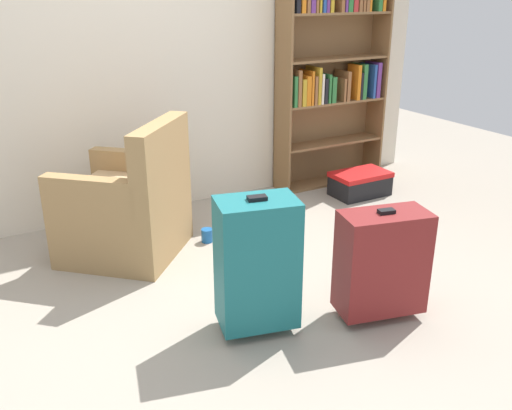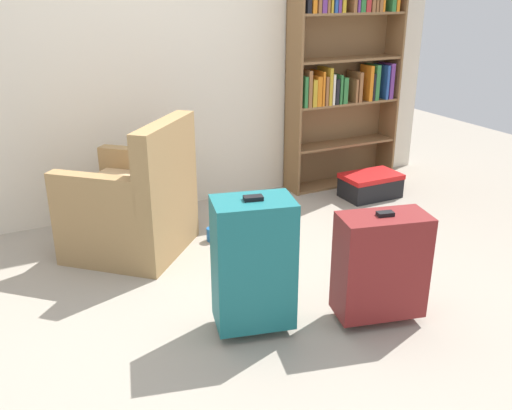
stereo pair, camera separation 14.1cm
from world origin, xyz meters
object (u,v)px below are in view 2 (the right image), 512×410
Objects in this scene: mug at (213,234)px; storage_box at (370,185)px; suitcase_teal at (253,263)px; bookshelf at (342,65)px; suitcase_dark_red at (381,265)px; armchair at (134,206)px.

storage_box reaches higher than mug.
storage_box is 0.65× the size of suitcase_teal.
mug is at bearing -156.26° from bookshelf.
bookshelf is 2.46× the size of suitcase_teal.
storage_box is at bearing 8.08° from mug.
mug is 1.40m from suitcase_dark_red.
suitcase_dark_red is at bearing -72.70° from mug.
mug is at bearing 107.30° from suitcase_dark_red.
suitcase_dark_red is (0.92, -1.40, 0.01)m from armchair.
bookshelf reaches higher than suitcase_dark_red.
armchair reaches higher than suitcase_dark_red.
suitcase_dark_red is (-1.08, -1.96, -0.72)m from bookshelf.
armchair is 0.59m from mug.
armchair reaches higher than storage_box.
suitcase_teal is at bearing -76.31° from armchair.
mug is (-1.48, -0.65, -1.00)m from bookshelf.
bookshelf is at bearing 15.64° from armchair.
bookshelf is at bearing 61.29° from suitcase_dark_red.
bookshelf is 15.17× the size of mug.
suitcase_teal is at bearing -143.12° from storage_box.
suitcase_teal is 1.19× the size of suitcase_dark_red.
bookshelf is 2.53m from suitcase_teal.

